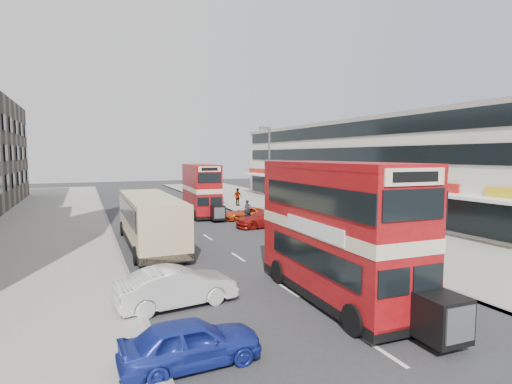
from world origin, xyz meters
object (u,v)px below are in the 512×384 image
bus_main (337,230)px  pedestrian_far (238,197)px  coach (150,219)px  car_right_c (207,199)px  car_right_a (266,218)px  cyclist (248,216)px  car_left_front (176,287)px  pedestrian_near (304,217)px  street_lamp (268,167)px  car_right_b (246,214)px  car_left_near (191,342)px  bus_second (201,190)px

bus_main → pedestrian_far: (6.56, 28.60, -1.66)m
coach → pedestrian_far: size_ratio=5.71×
coach → pedestrian_far: bearing=53.7°
coach → car_right_c: bearing=64.4°
car_right_a → cyclist: cyclist is taller
bus_main → car_left_front: size_ratio=2.12×
car_right_c → pedestrian_near: 18.64m
street_lamp → car_right_b: bearing=120.9°
pedestrian_far → coach: bearing=-147.9°
car_right_a → bus_main: bearing=-16.7°
coach → cyclist: (8.81, 5.43, -1.07)m
car_left_near → car_right_a: car_right_a is taller
bus_main → bus_second: 23.88m
car_left_near → bus_main: bearing=-69.3°
street_lamp → cyclist: (-1.81, 0.24, -4.11)m
car_left_near → cyclist: 23.06m
pedestrian_far → car_right_b: bearing=-127.0°
car_left_near → pedestrian_far: 33.98m
street_lamp → coach: 12.20m
car_left_front → car_right_a: size_ratio=0.93×
street_lamp → car_left_front: street_lamp is taller
car_left_near → car_right_a: 21.52m
street_lamp → bus_main: (-5.29, -17.78, -2.00)m
cyclist → car_right_b: bearing=76.9°
bus_main → coach: size_ratio=0.87×
car_left_near → car_right_a: size_ratio=0.79×
bus_main → car_left_near: 7.43m
bus_second → car_right_a: size_ratio=1.78×
car_left_front → car_right_a: bearing=-42.8°
coach → pedestrian_far: (11.88, 16.01, -0.62)m
car_right_a → car_right_b: bearing=179.4°
cyclist → bus_main: bearing=-95.3°
bus_second → cyclist: size_ratio=4.35×
bus_main → car_right_a: 16.57m
street_lamp → car_right_a: street_lamp is taller
bus_main → car_right_a: size_ratio=1.98×
bus_second → bus_main: bearing=91.2°
bus_main → car_right_c: 31.96m
street_lamp → pedestrian_near: 5.98m
street_lamp → car_left_near: street_lamp is taller
car_right_c → pedestrian_far: 4.07m
street_lamp → pedestrian_far: street_lamp is taller
car_left_front → cyclist: cyclist is taller
car_left_near → car_right_c: size_ratio=0.99×
bus_second → pedestrian_far: bearing=-135.1°
street_lamp → bus_second: 7.73m
car_left_near → car_right_b: 24.92m
bus_second → car_left_near: bearing=77.8°
car_right_a → car_right_b: (-0.10, 3.88, -0.14)m
street_lamp → car_right_c: (-1.39, 13.87, -4.12)m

